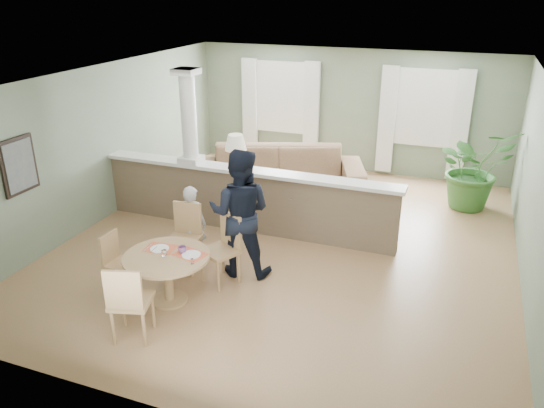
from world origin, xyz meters
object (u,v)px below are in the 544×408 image
at_px(chair_far_man, 224,245).
at_px(chair_side, 117,259).
at_px(chair_near, 129,300).
at_px(sofa, 278,174).
at_px(dining_table, 168,265).
at_px(child_person, 192,224).
at_px(man_person, 240,213).
at_px(chair_far_boy, 185,234).
at_px(houseplant, 473,168).

xyz_separation_m(chair_far_man, chair_side, (-1.28, -0.74, -0.09)).
bearing_deg(chair_near, sofa, -107.13).
relative_size(dining_table, chair_near, 1.12).
xyz_separation_m(sofa, chair_far_man, (0.40, -3.29, 0.07)).
relative_size(dining_table, child_person, 0.93).
bearing_deg(sofa, chair_side, -121.60).
bearing_deg(man_person, chair_far_boy, 0.30).
height_order(chair_far_man, man_person, man_person).
bearing_deg(chair_side, chair_far_boy, -31.35).
height_order(child_person, man_person, man_person).
relative_size(houseplant, chair_side, 1.83).
bearing_deg(dining_table, chair_far_boy, 105.29).
relative_size(dining_table, chair_far_man, 1.12).
distance_m(chair_far_boy, chair_far_man, 0.73).
bearing_deg(chair_far_boy, houseplant, 40.22).
bearing_deg(child_person, man_person, 166.77).
bearing_deg(chair_far_man, chair_near, -78.50).
distance_m(houseplant, child_person, 5.42).
relative_size(chair_side, man_person, 0.45).
bearing_deg(dining_table, child_person, 102.61).
relative_size(sofa, child_person, 2.72).
distance_m(chair_far_boy, man_person, 0.93).
xyz_separation_m(chair_far_man, child_person, (-0.71, 0.37, 0.05)).
relative_size(houseplant, chair_far_man, 1.52).
bearing_deg(chair_far_boy, chair_side, -127.60).
relative_size(houseplant, chair_near, 1.52).
xyz_separation_m(houseplant, child_person, (-3.91, -3.75, -0.16)).
height_order(chair_far_man, chair_side, chair_far_man).
bearing_deg(chair_near, chair_side, -64.37).
relative_size(chair_side, child_person, 0.69).
relative_size(sofa, chair_far_man, 3.29).
xyz_separation_m(sofa, chair_side, (-0.88, -4.03, -0.02)).
distance_m(chair_side, man_person, 1.81).
bearing_deg(chair_side, chair_near, -136.84).
bearing_deg(chair_far_boy, dining_table, -79.99).
distance_m(dining_table, chair_side, 0.82).
bearing_deg(chair_far_man, sofa, 123.41).
bearing_deg(chair_side, man_person, -52.07).
bearing_deg(man_person, chair_side, 26.73).
relative_size(chair_far_boy, child_person, 0.82).
xyz_separation_m(chair_far_man, man_person, (0.12, 0.30, 0.39)).
bearing_deg(chair_near, dining_table, -105.46).
height_order(dining_table, chair_side, chair_side).
bearing_deg(chair_side, chair_far_man, -58.83).
height_order(chair_far_boy, chair_side, chair_far_boy).
bearing_deg(dining_table, chair_far_man, 58.50).
bearing_deg(man_person, houseplant, -139.10).
bearing_deg(sofa, child_person, -115.49).
bearing_deg(child_person, chair_near, 88.68).
bearing_deg(chair_far_boy, sofa, 78.99).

